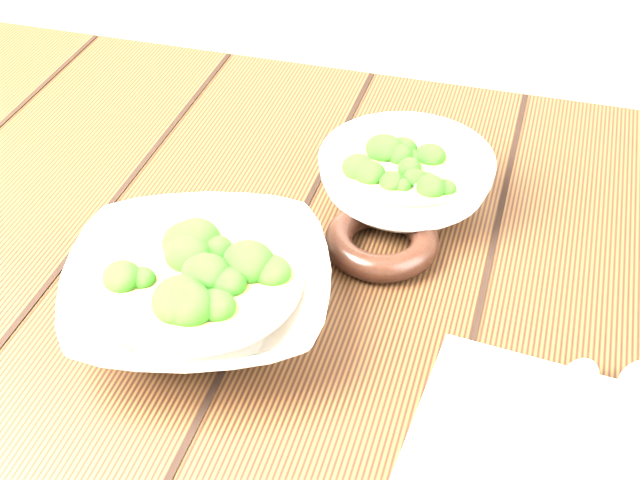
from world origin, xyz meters
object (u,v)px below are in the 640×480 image
soup_bowl_back (405,178)px  trivet (382,241)px  soup_bowl_front (199,291)px  napkin (555,455)px  table (299,351)px

soup_bowl_back → trivet: soup_bowl_back is taller
soup_bowl_front → napkin: bearing=-12.6°
table → napkin: napkin is taller
napkin → table: bearing=152.7°
soup_bowl_back → trivet: size_ratio=1.75×
trivet → napkin: bearing=-48.4°
trivet → napkin: size_ratio=0.51×
soup_bowl_front → napkin: soup_bowl_front is taller
table → soup_bowl_front: size_ratio=4.06×
soup_bowl_back → napkin: bearing=-58.6°
napkin → soup_bowl_back: bearing=126.6°
table → soup_bowl_front: 0.19m
soup_bowl_front → trivet: bearing=45.2°
soup_bowl_front → napkin: (0.32, -0.07, -0.03)m
table → soup_bowl_front: bearing=-123.8°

